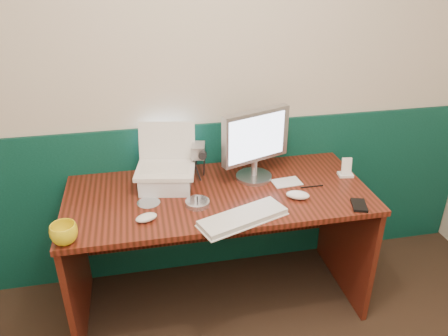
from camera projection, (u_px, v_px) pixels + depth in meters
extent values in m
cube|color=beige|center=(204.00, 81.00, 2.40)|extent=(3.50, 0.04, 2.50)
cube|color=#072F27|center=(207.00, 199.00, 2.73)|extent=(3.48, 0.02, 1.00)
cube|color=#341309|center=(219.00, 249.00, 2.48)|extent=(1.60, 0.70, 0.75)
cube|color=silver|center=(166.00, 180.00, 2.34)|extent=(0.30, 0.27, 0.09)
cube|color=silver|center=(243.00, 218.00, 2.07)|extent=(0.45, 0.28, 0.02)
ellipsoid|color=white|center=(298.00, 195.00, 2.24)|extent=(0.14, 0.11, 0.04)
ellipsoid|color=silver|center=(146.00, 218.00, 2.06)|extent=(0.12, 0.10, 0.04)
imported|color=yellow|center=(64.00, 234.00, 1.90)|extent=(0.15, 0.15, 0.09)
cylinder|color=silver|center=(197.00, 203.00, 2.19)|extent=(0.12, 0.12, 0.03)
cylinder|color=silver|center=(149.00, 203.00, 2.21)|extent=(0.12, 0.12, 0.00)
cylinder|color=black|center=(312.00, 186.00, 2.35)|extent=(0.13, 0.01, 0.01)
cube|color=silver|center=(287.00, 182.00, 2.40)|extent=(0.16, 0.12, 0.00)
cube|color=white|center=(345.00, 175.00, 2.47)|extent=(0.09, 0.07, 0.02)
cube|color=white|center=(347.00, 166.00, 2.44)|extent=(0.06, 0.03, 0.10)
cube|color=black|center=(359.00, 205.00, 2.18)|extent=(0.10, 0.13, 0.01)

